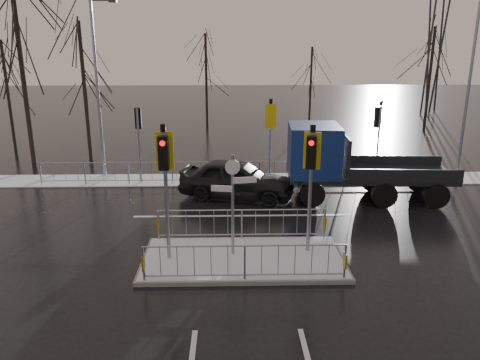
{
  "coord_description": "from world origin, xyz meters",
  "views": [
    {
      "loc": [
        -0.41,
        -12.74,
        6.29
      ],
      "look_at": [
        -0.03,
        2.48,
        1.8
      ],
      "focal_mm": 35.0,
      "sensor_mm": 36.0,
      "label": 1
    }
  ],
  "objects_px": {
    "car_far_lane": "(237,179)",
    "street_lamp_right": "(470,86)",
    "traffic_island": "(243,249)",
    "street_lamp_left": "(99,83)",
    "flatbed_truck": "(336,160)"
  },
  "relations": [
    {
      "from": "traffic_island",
      "to": "street_lamp_left",
      "type": "height_order",
      "value": "street_lamp_left"
    },
    {
      "from": "car_far_lane",
      "to": "street_lamp_left",
      "type": "distance_m",
      "value": 8.15
    },
    {
      "from": "car_far_lane",
      "to": "street_lamp_right",
      "type": "relative_size",
      "value": 0.6
    },
    {
      "from": "flatbed_truck",
      "to": "street_lamp_right",
      "type": "distance_m",
      "value": 7.59
    },
    {
      "from": "car_far_lane",
      "to": "street_lamp_right",
      "type": "distance_m",
      "value": 11.51
    },
    {
      "from": "flatbed_truck",
      "to": "traffic_island",
      "type": "bearing_deg",
      "value": -124.84
    },
    {
      "from": "street_lamp_right",
      "to": "traffic_island",
      "type": "bearing_deg",
      "value": -141.27
    },
    {
      "from": "car_far_lane",
      "to": "flatbed_truck",
      "type": "height_order",
      "value": "flatbed_truck"
    },
    {
      "from": "traffic_island",
      "to": "street_lamp_right",
      "type": "relative_size",
      "value": 0.75
    },
    {
      "from": "street_lamp_right",
      "to": "street_lamp_left",
      "type": "bearing_deg",
      "value": 176.63
    },
    {
      "from": "flatbed_truck",
      "to": "street_lamp_right",
      "type": "xyz_separation_m",
      "value": [
        6.55,
        2.69,
        2.75
      ]
    },
    {
      "from": "street_lamp_right",
      "to": "street_lamp_left",
      "type": "relative_size",
      "value": 0.98
    },
    {
      "from": "traffic_island",
      "to": "flatbed_truck",
      "type": "height_order",
      "value": "traffic_island"
    },
    {
      "from": "traffic_island",
      "to": "street_lamp_right",
      "type": "distance_m",
      "value": 14.14
    },
    {
      "from": "traffic_island",
      "to": "flatbed_truck",
      "type": "distance_m",
      "value": 7.18
    }
  ]
}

